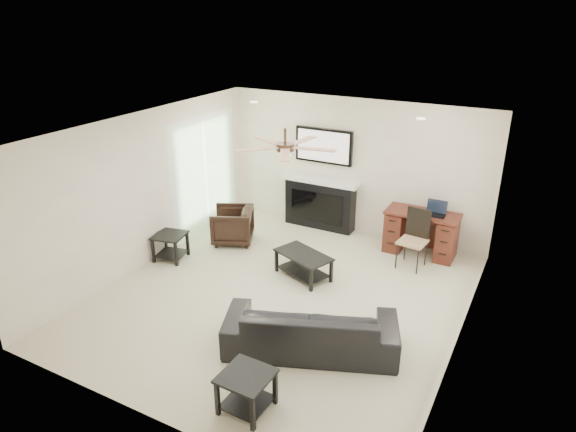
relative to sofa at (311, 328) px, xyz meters
The scene contains 10 objects.
room_shell 1.84m from the sofa, 125.86° to the left, with size 5.50×5.54×2.52m.
sofa is the anchor object (origin of this frame).
armchair 3.37m from the sofa, 140.41° to the left, with size 0.69×0.71×0.65m, color black.
coffee_table 1.84m from the sofa, 119.36° to the left, with size 0.90×0.50×0.40m, color black.
end_table_near 1.26m from the sofa, 96.84° to the right, with size 0.52×0.52×0.45m, color black.
end_table_left 3.34m from the sofa, 160.75° to the left, with size 0.50×0.50×0.45m, color black.
fireplace_unit 3.86m from the sofa, 113.25° to the left, with size 1.52×0.34×1.91m, color black.
desk 3.32m from the sofa, 81.20° to the left, with size 1.22×0.56×0.76m, color #391A0E.
desk_chair 2.78m from the sofa, 79.46° to the left, with size 0.42×0.44×0.97m, color black.
laptop 3.38m from the sofa, 77.75° to the left, with size 0.33×0.24×0.23m, color black.
Camera 1 is at (3.15, -5.74, 4.03)m, focal length 32.00 mm.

